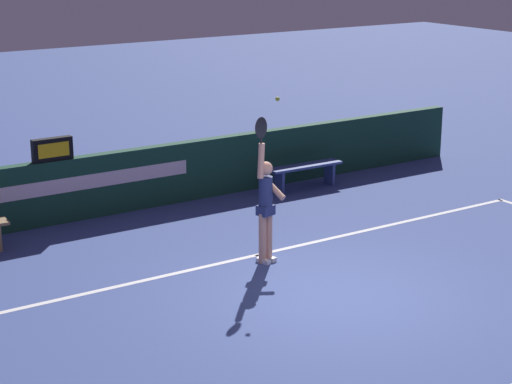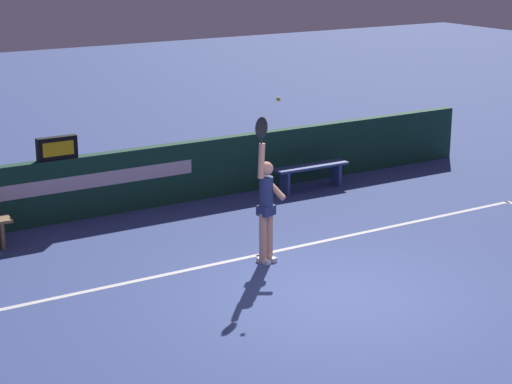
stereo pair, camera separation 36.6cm
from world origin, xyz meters
The scene contains 7 objects.
ground_plane centered at (0.00, 0.00, 0.00)m, with size 60.00×60.00×0.00m, color #3A4E8E.
court_lines centered at (0.00, -0.56, 0.00)m, with size 11.73×5.50×0.00m.
back_wall centered at (0.00, 5.57, 0.59)m, with size 14.80×0.23×1.18m.
speed_display centered at (-2.14, 5.57, 1.39)m, with size 0.74×0.16×0.42m.
tennis_player centered at (-0.06, 1.79, 1.00)m, with size 0.49×0.49×2.42m.
tennis_ball centered at (0.20, 1.86, 2.63)m, with size 0.07×0.07×0.07m.
courtside_bench_far centered at (3.02, 4.94, 0.39)m, with size 1.68×0.39×0.51m.
Camera 1 is at (-7.74, -9.68, 5.17)m, focal length 63.66 mm.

